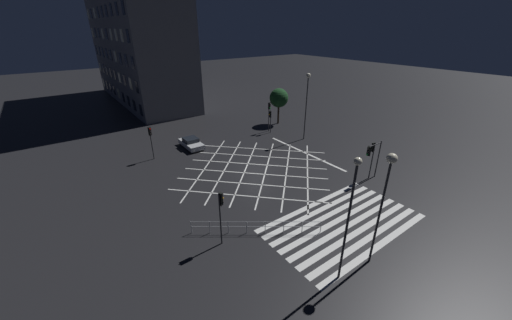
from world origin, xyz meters
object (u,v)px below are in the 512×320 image
object	(u,v)px
traffic_light_ne_main	(270,117)
street_lamp_west	(307,91)
traffic_light_nw_cross	(151,137)
street_tree_near	(279,98)
street_lamp_far	(350,206)
traffic_light_se_main	(373,154)
traffic_light_ne_cross	(269,111)
traffic_light_sw_main	(221,208)
waiting_car	(191,143)
traffic_light_se_cross	(372,153)
street_lamp_east	(386,183)

from	to	relation	value
traffic_light_ne_main	street_lamp_west	world-z (taller)	street_lamp_west
traffic_light_nw_cross	street_tree_near	xyz separation A→B (m)	(20.37, 1.89, 1.22)
traffic_light_nw_cross	street_lamp_far	size ratio (longest dim) A/B	0.48
traffic_light_ne_main	traffic_light_se_main	size ratio (longest dim) A/B	0.83
traffic_light_se_main	traffic_light_ne_cross	distance (m)	17.41
street_lamp_far	street_tree_near	size ratio (longest dim) A/B	1.48
traffic_light_ne_cross	street_lamp_far	bearing A→B (deg)	-29.32
traffic_light_sw_main	waiting_car	xyz separation A→B (m)	(5.66, 17.76, -2.41)
traffic_light_sw_main	traffic_light_se_cross	world-z (taller)	traffic_light_sw_main
traffic_light_sw_main	traffic_light_ne_cross	size ratio (longest dim) A/B	0.99
traffic_light_se_main	street_lamp_east	size ratio (longest dim) A/B	0.50
traffic_light_ne_cross	street_lamp_west	distance (m)	6.60
traffic_light_se_main	traffic_light_nw_cross	bearing A→B (deg)	-47.89
traffic_light_sw_main	traffic_light_ne_main	distance (m)	23.71
traffic_light_se_main	street_tree_near	distance (m)	20.00
traffic_light_ne_cross	street_tree_near	bearing A→B (deg)	120.63
traffic_light_sw_main	traffic_light_nw_cross	distance (m)	17.04
street_lamp_east	street_tree_near	distance (m)	29.75
traffic_light_sw_main	street_lamp_west	bearing A→B (deg)	30.69
waiting_car	street_tree_near	bearing A→B (deg)	94.30
traffic_light_nw_cross	street_lamp_east	bearing A→B (deg)	14.46
street_tree_near	street_lamp_west	bearing A→B (deg)	-102.38
traffic_light_nw_cross	traffic_light_ne_cross	xyz separation A→B (m)	(16.86, -0.19, 0.25)
traffic_light_se_cross	street_lamp_far	xyz separation A→B (m)	(-12.64, -6.57, 2.48)
traffic_light_ne_main	waiting_car	size ratio (longest dim) A/B	0.79
street_lamp_east	traffic_light_ne_cross	bearing A→B (deg)	66.18
traffic_light_ne_cross	street_lamp_east	world-z (taller)	street_lamp_east
traffic_light_ne_main	street_lamp_east	size ratio (longest dim) A/B	0.42
traffic_light_nw_cross	traffic_light_se_cross	distance (m)	23.71
traffic_light_se_cross	waiting_car	bearing A→B (deg)	31.70
street_lamp_far	waiting_car	distance (m)	25.14
street_tree_near	street_lamp_east	bearing A→B (deg)	-118.40
traffic_light_se_cross	street_lamp_west	world-z (taller)	street_lamp_west
traffic_light_ne_main	traffic_light_nw_cross	xyz separation A→B (m)	(-16.58, 0.76, 0.48)
street_lamp_east	street_lamp_west	world-z (taller)	street_lamp_west
traffic_light_se_cross	street_lamp_east	distance (m)	12.48
traffic_light_se_main	traffic_light_se_cross	size ratio (longest dim) A/B	1.01
street_lamp_west	street_tree_near	xyz separation A→B (m)	(1.62, 7.39, -2.45)
street_lamp_east	street_lamp_far	world-z (taller)	street_lamp_far
traffic_light_ne_main	street_lamp_far	distance (m)	26.74
street_lamp_far	street_tree_near	xyz separation A→B (m)	(16.84, 25.81, -1.23)
traffic_light_se_main	street_lamp_far	distance (m)	14.09
street_lamp_east	street_tree_near	xyz separation A→B (m)	(14.12, 26.12, -1.91)
traffic_light_ne_cross	street_lamp_west	world-z (taller)	street_lamp_west
street_lamp_far	traffic_light_ne_cross	bearing A→B (deg)	60.68
waiting_car	street_lamp_east	bearing A→B (deg)	2.86
street_lamp_far	street_lamp_east	bearing A→B (deg)	-6.50
traffic_light_ne_cross	street_lamp_east	xyz separation A→B (m)	(-10.61, -24.04, 2.89)
traffic_light_ne_cross	waiting_car	xyz separation A→B (m)	(-11.86, 0.92, -2.45)
traffic_light_nw_cross	waiting_car	world-z (taller)	traffic_light_nw_cross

